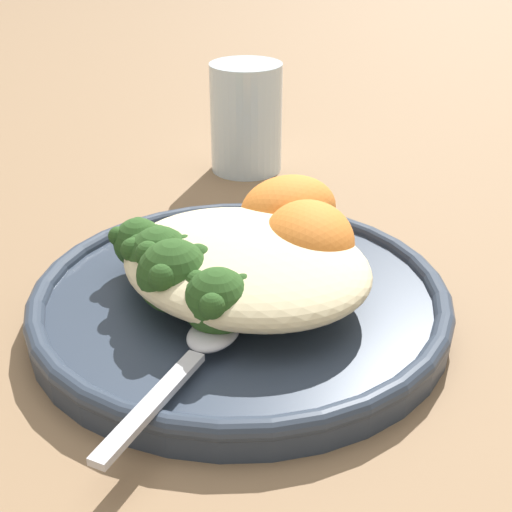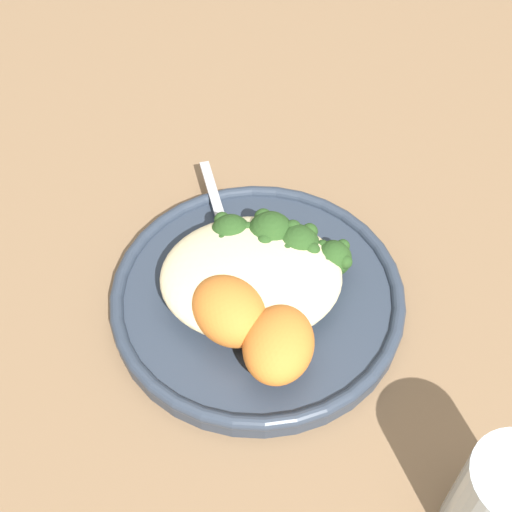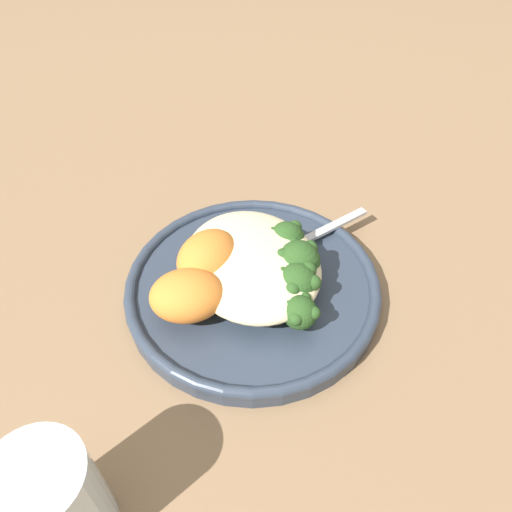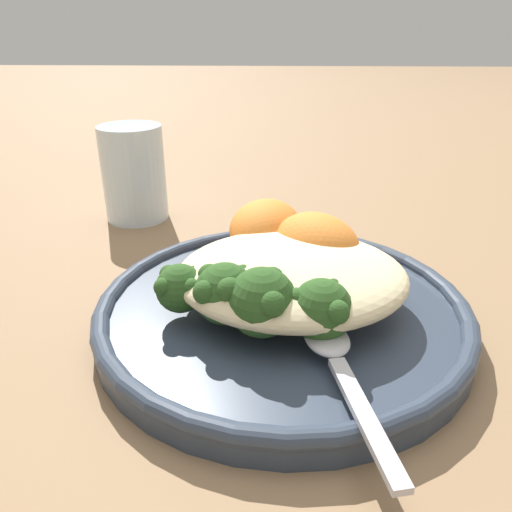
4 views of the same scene
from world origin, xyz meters
name	(u,v)px [view 1 (image 1 of 4)]	position (x,y,z in m)	size (l,w,h in m)	color
ground_plane	(241,298)	(0.00, 0.00, 0.00)	(4.00, 4.00, 0.00)	#846647
plate	(240,300)	(0.01, -0.02, 0.01)	(0.25, 0.25, 0.02)	#2D3847
quinoa_mound	(246,263)	(0.02, -0.02, 0.04)	(0.15, 0.13, 0.04)	beige
broccoli_stalk_0	(218,241)	(-0.02, 0.00, 0.03)	(0.08, 0.05, 0.03)	#8EB25B
broccoli_stalk_1	(173,246)	(-0.04, -0.02, 0.04)	(0.10, 0.09, 0.03)	#8EB25B
broccoli_stalk_2	(174,257)	(-0.02, -0.04, 0.04)	(0.07, 0.11, 0.04)	#8EB25B
broccoli_stalk_3	(196,268)	(0.00, -0.04, 0.04)	(0.05, 0.13, 0.04)	#8EB25B
broccoli_stalk_4	(215,275)	(0.01, -0.04, 0.04)	(0.03, 0.09, 0.03)	#8EB25B
broccoli_stalk_5	(224,296)	(0.03, -0.05, 0.04)	(0.06, 0.11, 0.04)	#8EB25B
broccoli_stalk_6	(260,280)	(0.03, -0.02, 0.03)	(0.07, 0.09, 0.03)	#8EB25B
sweet_potato_chunk_0	(309,241)	(0.04, 0.02, 0.04)	(0.07, 0.06, 0.05)	orange
sweet_potato_chunk_1	(291,210)	(0.00, 0.05, 0.04)	(0.07, 0.06, 0.04)	orange
spoon	(198,351)	(0.04, -0.09, 0.03)	(0.04, 0.12, 0.01)	#B7B7BC
water_glass	(246,118)	(-0.14, 0.18, 0.05)	(0.06, 0.06, 0.10)	silver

